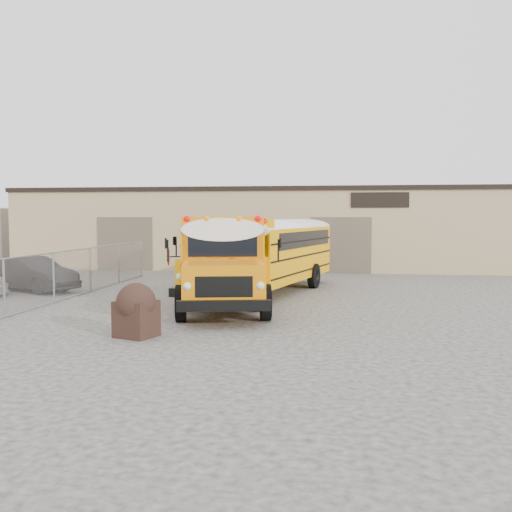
# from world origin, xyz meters

# --- Properties ---
(ground) EXTENTS (120.00, 120.00, 0.00)m
(ground) POSITION_xyz_m (0.00, 0.00, 0.00)
(ground) COLOR #312F2D
(ground) RESTS_ON ground
(warehouse) EXTENTS (30.20, 10.20, 4.67)m
(warehouse) POSITION_xyz_m (-0.00, 19.99, 2.37)
(warehouse) COLOR tan
(warehouse) RESTS_ON ground
(chainlink_fence) EXTENTS (0.07, 18.07, 1.81)m
(chainlink_fence) POSITION_xyz_m (-6.00, 3.00, 0.90)
(chainlink_fence) COLOR gray
(chainlink_fence) RESTS_ON ground
(school_bus_left) EXTENTS (4.69, 10.79, 3.07)m
(school_bus_left) POSITION_xyz_m (-1.71, 10.97, 1.78)
(school_bus_left) COLOR orange
(school_bus_left) RESTS_ON ground
(school_bus_right) EXTENTS (4.92, 10.52, 2.99)m
(school_bus_right) POSITION_xyz_m (2.69, 12.79, 1.73)
(school_bus_right) COLOR #FDA401
(school_bus_right) RESTS_ON ground
(tarp_bundle) EXTENTS (1.14, 1.09, 1.37)m
(tarp_bundle) POSITION_xyz_m (-1.20, -1.93, 0.70)
(tarp_bundle) COLOR black
(tarp_bundle) RESTS_ON ground
(car_dark) EXTENTS (4.45, 3.03, 1.39)m
(car_dark) POSITION_xyz_m (-8.50, 6.00, 0.69)
(car_dark) COLOR black
(car_dark) RESTS_ON ground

